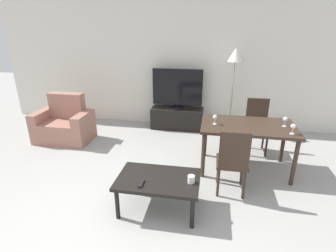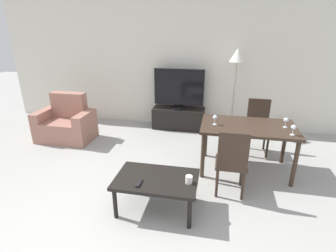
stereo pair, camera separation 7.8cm
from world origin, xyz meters
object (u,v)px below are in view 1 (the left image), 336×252
(dining_chair_far, at_px, (257,123))
(wine_glass_left, at_px, (293,127))
(remote_primary, at_px, (141,183))
(wine_glass_right, at_px, (215,118))
(dining_chair_near, at_px, (233,160))
(armchair, at_px, (65,125))
(tv_stand, at_px, (177,118))
(floor_lamp, at_px, (235,61))
(tv, at_px, (177,89))
(wine_glass_center, at_px, (285,120))
(coffee_table, at_px, (158,182))
(cup_white_near, at_px, (191,179))
(dining_table, at_px, (248,130))

(dining_chair_far, xyz_separation_m, wine_glass_left, (0.30, -0.97, 0.32))
(remote_primary, height_order, wine_glass_right, wine_glass_right)
(dining_chair_near, distance_m, dining_chair_far, 1.50)
(armchair, bearing_deg, remote_primary, -42.25)
(dining_chair_far, bearing_deg, wine_glass_left, -72.57)
(tv_stand, height_order, remote_primary, remote_primary)
(dining_chair_far, bearing_deg, floor_lamp, 116.47)
(tv, xyz_separation_m, floor_lamp, (1.11, -0.02, 0.59))
(wine_glass_center, distance_m, wine_glass_right, 1.00)
(coffee_table, xyz_separation_m, cup_white_near, (0.39, -0.03, 0.09))
(armchair, height_order, wine_glass_right, armchair)
(dining_chair_near, relative_size, wine_glass_center, 6.36)
(coffee_table, bearing_deg, wine_glass_right, 60.69)
(dining_table, height_order, cup_white_near, dining_table)
(armchair, xyz_separation_m, wine_glass_right, (2.84, -0.60, 0.53))
(armchair, height_order, remote_primary, armchair)
(dining_chair_near, height_order, dining_chair_far, same)
(dining_chair_far, xyz_separation_m, floor_lamp, (-0.40, 0.81, 0.94))
(tv, distance_m, wine_glass_right, 1.78)
(dining_table, distance_m, cup_white_near, 1.40)
(coffee_table, height_order, wine_glass_left, wine_glass_left)
(tv_stand, height_order, wine_glass_right, wine_glass_right)
(floor_lamp, bearing_deg, tv_stand, 179.06)
(coffee_table, height_order, dining_table, dining_table)
(remote_primary, relative_size, cup_white_near, 1.67)
(cup_white_near, distance_m, wine_glass_right, 1.21)
(tv_stand, bearing_deg, armchair, -154.05)
(dining_chair_near, distance_m, wine_glass_left, 0.96)
(armchair, height_order, cup_white_near, armchair)
(dining_chair_far, distance_m, floor_lamp, 1.31)
(dining_chair_far, distance_m, cup_white_near, 2.13)
(tv, bearing_deg, dining_table, -50.27)
(dining_chair_near, relative_size, cup_white_near, 10.34)
(dining_chair_far, bearing_deg, dining_table, -108.51)
(remote_primary, bearing_deg, coffee_table, 44.41)
(coffee_table, xyz_separation_m, wine_glass_right, (0.62, 1.10, 0.46))
(tv, xyz_separation_m, cup_white_near, (0.56, -2.73, -0.39))
(tv_stand, relative_size, dining_chair_far, 1.17)
(dining_chair_far, bearing_deg, tv, 151.46)
(dining_chair_near, distance_m, remote_primary, 1.20)
(wine_glass_left, bearing_deg, cup_white_near, -143.45)
(cup_white_near, xyz_separation_m, wine_glass_right, (0.23, 1.13, 0.36))
(armchair, distance_m, dining_table, 3.39)
(armchair, height_order, tv, tv)
(tv, bearing_deg, floor_lamp, -0.81)
(coffee_table, bearing_deg, tv, 93.58)
(dining_chair_far, bearing_deg, dining_chair_near, -108.51)
(tv_stand, bearing_deg, tv, -90.00)
(remote_primary, bearing_deg, wine_glass_right, 58.23)
(coffee_table, relative_size, wine_glass_center, 6.64)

